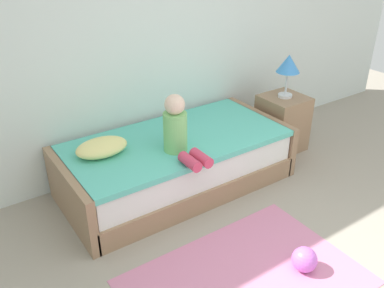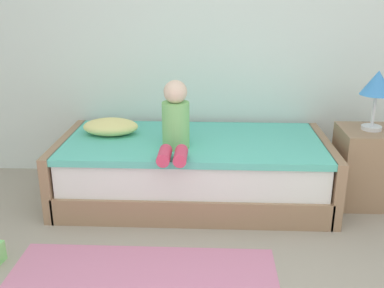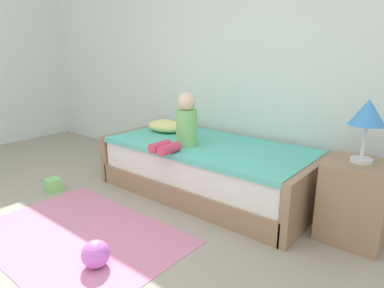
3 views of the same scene
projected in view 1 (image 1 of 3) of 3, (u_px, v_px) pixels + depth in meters
wall_rear at (147, 18)px, 3.74m from camera, size 7.20×0.10×2.90m
bed at (177, 162)px, 3.82m from camera, size 2.11×1.00×0.50m
nightstand at (282, 123)px, 4.47m from camera, size 0.44×0.44×0.60m
table_lamp at (288, 66)px, 4.17m from camera, size 0.24×0.24×0.45m
child_figure at (178, 130)px, 3.38m from camera, size 0.20×0.51×0.50m
pillow at (102, 147)px, 3.42m from camera, size 0.44×0.30×0.13m
toy_ball at (304, 259)px, 2.93m from camera, size 0.18×0.18×0.18m
area_rug at (246, 282)px, 2.86m from camera, size 1.60×1.10×0.01m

